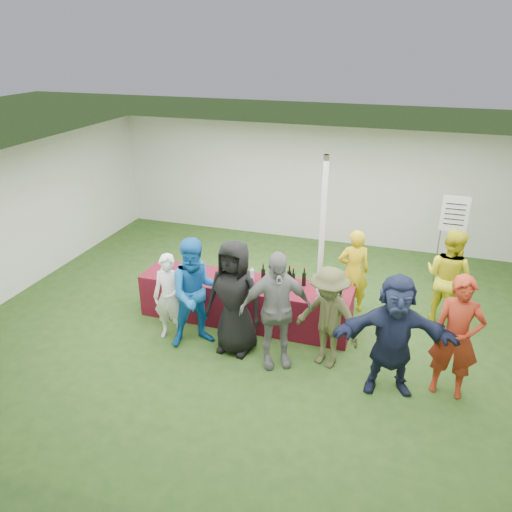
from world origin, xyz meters
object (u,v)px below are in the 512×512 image
(staff_back, at_px, (448,277))
(customer_4, at_px, (328,318))
(customer_0, at_px, (170,297))
(customer_2, at_px, (234,298))
(serving_table, at_px, (245,301))
(customer_1, at_px, (197,293))
(customer_6, at_px, (456,338))
(customer_3, at_px, (276,310))
(wine_list_sign, at_px, (454,221))
(dump_bucket, at_px, (335,297))
(customer_5, at_px, (393,335))
(staff_pourer, at_px, (353,271))

(staff_back, xyz_separation_m, customer_4, (-1.68, -1.84, -0.05))
(customer_0, xyz_separation_m, customer_2, (1.11, -0.02, 0.19))
(serving_table, bearing_deg, staff_back, 17.88)
(customer_1, height_order, customer_6, customer_1)
(staff_back, xyz_separation_m, customer_3, (-2.41, -2.05, 0.07))
(serving_table, bearing_deg, customer_4, -27.12)
(wine_list_sign, xyz_separation_m, customer_0, (-4.28, -3.40, -0.59))
(serving_table, relative_size, staff_back, 2.13)
(customer_2, bearing_deg, staff_back, 36.73)
(dump_bucket, bearing_deg, customer_1, -162.45)
(dump_bucket, xyz_separation_m, customer_2, (-1.42, -0.64, 0.08))
(serving_table, xyz_separation_m, customer_3, (0.82, -1.00, 0.54))
(customer_5, bearing_deg, customer_1, 163.88)
(customer_1, xyz_separation_m, customer_4, (2.04, 0.07, -0.10))
(customer_1, height_order, customer_5, customer_1)
(customer_0, height_order, customer_3, customer_3)
(staff_back, height_order, customer_1, customer_1)
(customer_1, distance_m, customer_4, 2.04)
(customer_1, xyz_separation_m, customer_2, (0.62, 0.01, 0.02))
(staff_pourer, relative_size, customer_5, 0.87)
(wine_list_sign, height_order, customer_3, customer_3)
(customer_0, xyz_separation_m, customer_3, (1.80, -0.17, 0.18))
(dump_bucket, relative_size, customer_1, 0.12)
(customer_1, bearing_deg, dump_bucket, -15.99)
(customer_1, relative_size, customer_3, 0.99)
(customer_3, bearing_deg, customer_1, 147.04)
(serving_table, bearing_deg, wine_list_sign, 37.82)
(serving_table, bearing_deg, customer_5, -24.02)
(customer_0, bearing_deg, serving_table, 34.38)
(customer_2, height_order, customer_3, customer_2)
(customer_0, bearing_deg, customer_5, -10.77)
(customer_3, bearing_deg, staff_back, 13.44)
(wine_list_sign, bearing_deg, customer_2, -132.81)
(wine_list_sign, height_order, staff_pourer, wine_list_sign)
(customer_0, height_order, customer_4, customer_4)
(customer_6, bearing_deg, customer_4, -179.88)
(customer_4, distance_m, customer_5, 0.99)
(wine_list_sign, relative_size, customer_1, 1.00)
(staff_pourer, distance_m, staff_back, 1.56)
(customer_6, bearing_deg, wine_list_sign, 93.96)
(customer_6, bearing_deg, serving_table, 168.61)
(customer_0, relative_size, customer_4, 0.92)
(serving_table, distance_m, staff_back, 3.43)
(customer_2, distance_m, customer_5, 2.36)
(serving_table, bearing_deg, staff_pourer, 28.50)
(staff_pourer, height_order, customer_1, customer_1)
(serving_table, height_order, wine_list_sign, wine_list_sign)
(dump_bucket, xyz_separation_m, customer_6, (1.73, -0.70, 0.05))
(customer_3, bearing_deg, customer_0, 147.83)
(staff_pourer, height_order, customer_4, customer_4)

